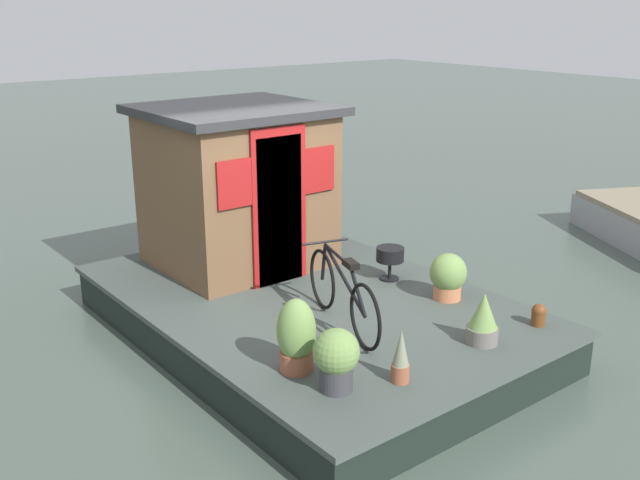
{
  "coord_description": "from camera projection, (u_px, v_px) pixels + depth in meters",
  "views": [
    {
      "loc": [
        -5.96,
        4.53,
        3.56
      ],
      "look_at": [
        -0.2,
        0.0,
        1.17
      ],
      "focal_mm": 41.12,
      "sensor_mm": 36.0,
      "label": 1
    }
  ],
  "objects": [
    {
      "name": "ground_plane",
      "position": [
        309.0,
        335.0,
        8.22
      ],
      "size": [
        60.0,
        60.0,
        0.0
      ],
      "primitive_type": "plane",
      "color": "#47564C"
    },
    {
      "name": "houseboat_deck",
      "position": [
        309.0,
        315.0,
        8.15
      ],
      "size": [
        5.05,
        3.38,
        0.47
      ],
      "color": "#424C47",
      "rests_on": "ground_plane"
    },
    {
      "name": "houseboat_cabin",
      "position": [
        237.0,
        186.0,
        8.83
      ],
      "size": [
        1.93,
        2.08,
        1.94
      ],
      "color": "brown",
      "rests_on": "houseboat_deck"
    },
    {
      "name": "bicycle",
      "position": [
        342.0,
        293.0,
        7.2
      ],
      "size": [
        1.63,
        0.62,
        0.77
      ],
      "color": "black",
      "rests_on": "houseboat_deck"
    },
    {
      "name": "potted_plant_basil",
      "position": [
        483.0,
        319.0,
        6.9
      ],
      "size": [
        0.31,
        0.31,
        0.5
      ],
      "color": "slate",
      "rests_on": "houseboat_deck"
    },
    {
      "name": "potted_plant_thyme",
      "position": [
        401.0,
        357.0,
        6.19
      ],
      "size": [
        0.16,
        0.16,
        0.48
      ],
      "color": "#935138",
      "rests_on": "houseboat_deck"
    },
    {
      "name": "potted_plant_ivy",
      "position": [
        296.0,
        336.0,
        6.35
      ],
      "size": [
        0.35,
        0.35,
        0.67
      ],
      "color": "#935138",
      "rests_on": "houseboat_deck"
    },
    {
      "name": "potted_plant_sage",
      "position": [
        336.0,
        357.0,
        6.03
      ],
      "size": [
        0.39,
        0.39,
        0.55
      ],
      "color": "#38383D",
      "rests_on": "houseboat_deck"
    },
    {
      "name": "potted_plant_mint",
      "position": [
        448.0,
        276.0,
        7.92
      ],
      "size": [
        0.4,
        0.4,
        0.52
      ],
      "color": "#C6754C",
      "rests_on": "houseboat_deck"
    },
    {
      "name": "charcoal_grill",
      "position": [
        390.0,
        256.0,
        8.47
      ],
      "size": [
        0.32,
        0.32,
        0.39
      ],
      "color": "black",
      "rests_on": "houseboat_deck"
    },
    {
      "name": "mooring_bollard",
      "position": [
        539.0,
        314.0,
        7.31
      ],
      "size": [
        0.15,
        0.15,
        0.23
      ],
      "color": "brown",
      "rests_on": "houseboat_deck"
    }
  ]
}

